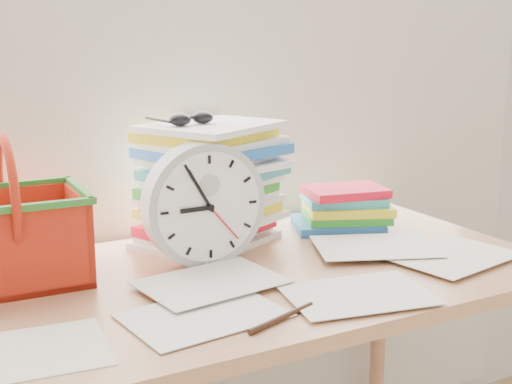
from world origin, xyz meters
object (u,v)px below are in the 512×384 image
paper_stack (211,183)px  book_stack (342,208)px  clock (204,204)px  basket (9,212)px  desk (227,309)px

paper_stack → book_stack: 0.36m
clock → paper_stack: bearing=59.5°
book_stack → basket: 0.82m
basket → paper_stack: bearing=9.7°
desk → book_stack: 0.48m
desk → clock: clock is taller
clock → basket: 0.40m
desk → basket: bearing=157.0°
paper_stack → book_stack: paper_stack is taller
clock → basket: (-0.39, 0.08, 0.01)m
paper_stack → basket: size_ratio=1.12×
basket → desk: bearing=-20.8°
clock → book_stack: size_ratio=1.06×
paper_stack → basket: basket is taller
desk → book_stack: size_ratio=5.50×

